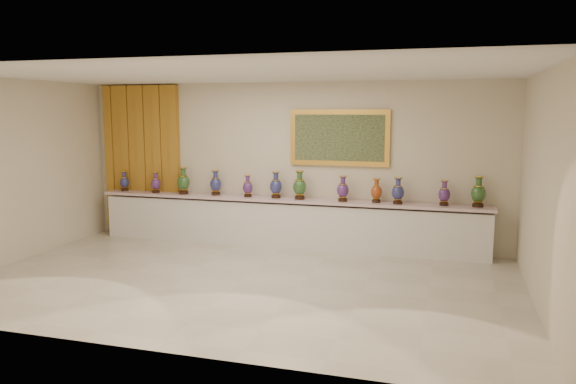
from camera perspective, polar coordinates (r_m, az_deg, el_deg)
name	(u,v)px	position (r m, az deg, el deg)	size (l,w,h in m)	color
ground	(241,282)	(8.36, -4.82, -9.07)	(8.00, 8.00, 0.00)	beige
room	(171,157)	(11.24, -11.79, 3.48)	(8.00, 8.00, 8.00)	beige
counter	(285,223)	(10.33, -0.27, -3.18)	(7.28, 0.48, 0.90)	white
vase_0	(124,182)	(11.65, -16.28, 0.99)	(0.19, 0.19, 0.39)	#321B0D
vase_1	(156,184)	(11.22, -13.28, 0.84)	(0.20, 0.20, 0.40)	#321B0D
vase_2	(184,182)	(10.92, -10.57, 1.00)	(0.32, 0.32, 0.52)	#321B0D
vase_3	(216,184)	(10.71, -7.35, 0.82)	(0.25, 0.25, 0.47)	#321B0D
vase_4	(248,187)	(10.41, -4.11, 0.50)	(0.23, 0.23, 0.41)	#321B0D
vase_5	(276,186)	(10.26, -1.23, 0.60)	(0.25, 0.25, 0.49)	#321B0D
vase_6	(300,187)	(10.10, 1.20, 0.56)	(0.28, 0.28, 0.52)	#321B0D
vase_7	(343,190)	(9.92, 5.59, 0.22)	(0.28, 0.28, 0.45)	#321B0D
vase_8	(376,192)	(9.88, 8.97, 0.03)	(0.25, 0.25, 0.42)	#321B0D
vase_9	(398,192)	(9.78, 11.11, 0.00)	(0.22, 0.22, 0.46)	#321B0D
vase_10	(444,194)	(9.80, 15.59, -0.22)	(0.25, 0.25, 0.43)	#321B0D
vase_11	(478,193)	(9.82, 18.78, -0.11)	(0.27, 0.27, 0.52)	#321B0D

